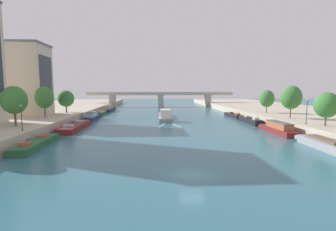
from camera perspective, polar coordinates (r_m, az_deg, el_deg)
name	(u,v)px	position (r m, az deg, el deg)	size (l,w,h in m)	color
ground_plane	(192,175)	(26.55, 5.46, -13.47)	(400.00, 400.00, 0.00)	#2D6070
quay_left	(32,114)	(88.47, -28.71, 0.31)	(36.00, 170.00, 2.16)	#B2A893
quay_right	(289,112)	(92.16, 26.12, 0.64)	(36.00, 170.00, 2.16)	#B2A893
barge_midriver	(165,116)	(73.54, -0.71, -0.06)	(4.08, 21.15, 3.32)	gray
wake_behind_barge	(169,125)	(60.51, 0.21, -2.30)	(5.60, 5.93, 0.03)	#A0CCD6
moored_boat_left_upstream	(37,143)	(43.36, -27.95, -5.69)	(3.00, 13.14, 2.13)	#235633
moored_boat_left_far	(75,126)	(58.89, -20.57, -2.34)	(3.71, 16.55, 2.28)	maroon
moored_boat_left_second	(92,116)	(74.96, -16.99, -0.20)	(2.59, 11.92, 2.32)	#1E284C
moored_boat_left_gap_after	(102,113)	(89.28, -14.98, 0.58)	(2.30, 10.83, 2.18)	#235633
moored_boat_left_lone	(109,108)	(103.20, -13.46, 1.59)	(3.14, 16.29, 2.43)	#1E284C
moored_boat_right_lone	(332,145)	(42.39, 33.51, -5.73)	(2.83, 13.90, 3.01)	gray
moored_boat_right_upstream	(278,128)	(54.71, 23.87, -2.70)	(2.53, 12.59, 2.37)	maroon
moored_boat_right_second	(250,120)	(68.11, 18.41, -1.09)	(2.48, 12.52, 2.44)	black
moored_boat_right_gap_after	(234,115)	(81.40, 14.83, 0.04)	(2.63, 12.83, 2.13)	black
tree_left_by_lamp	(14,100)	(52.58, -31.86, 3.01)	(4.44, 4.44, 7.26)	brown
tree_left_end_of_row	(44,97)	(65.23, -26.56, 3.73)	(4.13, 4.13, 7.31)	brown
tree_left_far	(66,99)	(76.61, -22.41, 3.61)	(4.54, 4.54, 6.34)	brown
tree_right_end_of_row	(327,105)	(53.30, 32.63, 2.05)	(4.31, 4.31, 6.16)	brown
tree_right_nearest	(291,97)	(63.52, 26.44, 3.75)	(4.65, 4.65, 7.50)	brown
tree_right_past_mid	(267,99)	(75.56, 21.75, 3.64)	(4.08, 4.08, 6.44)	brown
lamppost_left_bank	(22,116)	(46.51, -30.60, -0.16)	(0.28, 0.28, 4.22)	black
lamppost_right_bank	(307,110)	(54.40, 29.28, 1.03)	(0.28, 0.28, 4.82)	black
building_left_far_end	(16,79)	(74.72, -31.49, 7.08)	(15.29, 9.62, 18.24)	beige
bridge_far	(161,97)	(123.07, -1.70, 4.24)	(71.23, 4.40, 7.36)	#ADA899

